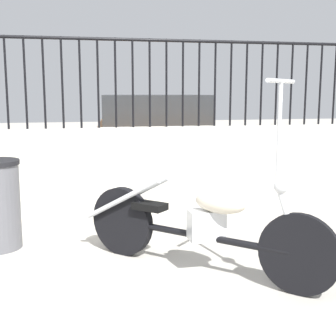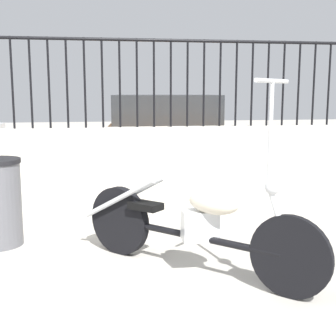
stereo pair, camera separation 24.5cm
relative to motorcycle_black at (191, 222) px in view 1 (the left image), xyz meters
name	(u,v)px [view 1 (the left image)]	position (x,y,z in m)	size (l,w,h in m)	color
low_wall	(21,176)	(-1.48, 1.83, 0.12)	(9.40, 0.18, 1.04)	beige
fence_railing	(15,69)	(-1.48, 1.83, 1.28)	(9.40, 0.04, 1.00)	black
motorcycle_black	(191,222)	(0.00, 0.00, 0.00)	(1.67, 1.66, 1.54)	black
car_orange	(153,134)	(0.54, 4.55, 0.30)	(2.34, 4.40, 1.39)	black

